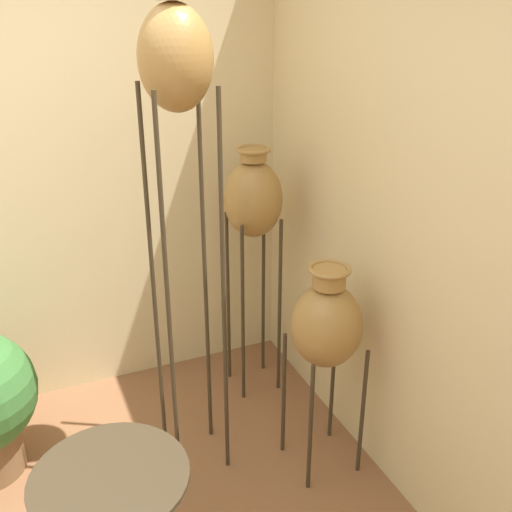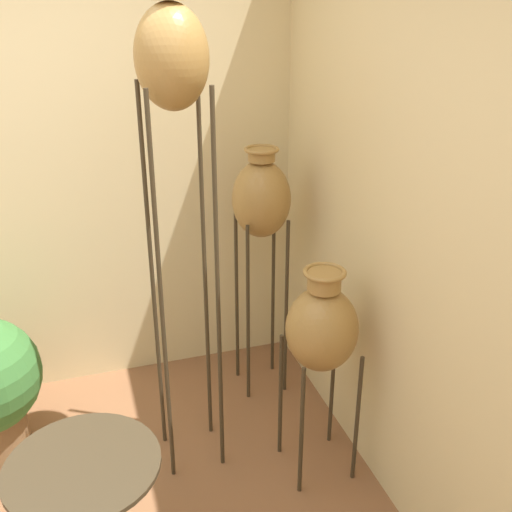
{
  "view_description": "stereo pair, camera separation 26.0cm",
  "coord_description": "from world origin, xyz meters",
  "views": [
    {
      "loc": [
        0.16,
        -1.51,
        2.18
      ],
      "look_at": [
        1.19,
        0.86,
        1.03
      ],
      "focal_mm": 42.0,
      "sensor_mm": 36.0,
      "label": 1
    },
    {
      "loc": [
        0.4,
        -1.6,
        2.18
      ],
      "look_at": [
        1.19,
        0.86,
        1.03
      ],
      "focal_mm": 42.0,
      "sensor_mm": 36.0,
      "label": 2
    }
  ],
  "objects": [
    {
      "name": "vase_stand_medium",
      "position": [
        1.35,
        1.26,
        1.15
      ],
      "size": [
        0.31,
        0.31,
        1.44
      ],
      "color": "#382D1E",
      "rests_on": "ground_plane"
    },
    {
      "name": "wall_right",
      "position": [
        1.67,
        0.0,
        1.35
      ],
      "size": [
        0.06,
        7.29,
        2.7
      ],
      "color": "beige",
      "rests_on": "ground_plane"
    },
    {
      "name": "vase_stand_tall",
      "position": [
        0.83,
        0.8,
        1.88
      ],
      "size": [
        0.29,
        0.29,
        2.23
      ],
      "color": "#382D1E",
      "rests_on": "ground_plane"
    },
    {
      "name": "vase_stand_short",
      "position": [
        1.4,
        0.52,
        0.78
      ],
      "size": [
        0.33,
        0.33,
        1.08
      ],
      "color": "#382D1E",
      "rests_on": "ground_plane"
    }
  ]
}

